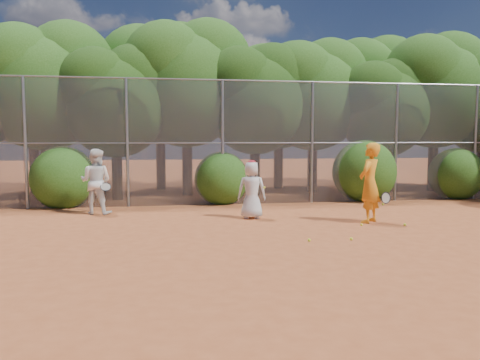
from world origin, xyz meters
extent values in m
plane|color=#A14A24|center=(0.00, 0.00, 0.00)|extent=(80.00, 80.00, 0.00)
cylinder|color=gray|center=(-7.00, 6.00, 2.00)|extent=(0.09, 0.09, 4.00)
cylinder|color=gray|center=(-4.00, 6.00, 2.00)|extent=(0.09, 0.09, 4.00)
cylinder|color=gray|center=(-1.00, 6.00, 2.00)|extent=(0.09, 0.09, 4.00)
cylinder|color=gray|center=(2.00, 6.00, 2.00)|extent=(0.09, 0.09, 4.00)
cylinder|color=gray|center=(5.00, 6.00, 2.00)|extent=(0.09, 0.09, 4.00)
cylinder|color=gray|center=(8.00, 6.00, 2.00)|extent=(0.09, 0.09, 4.00)
cylinder|color=gray|center=(0.00, 6.00, 4.00)|extent=(20.00, 0.05, 0.05)
cylinder|color=gray|center=(0.00, 6.00, 2.00)|extent=(20.00, 0.04, 0.04)
cube|color=slate|center=(0.00, 6.00, 2.00)|extent=(20.00, 0.02, 4.00)
cylinder|color=black|center=(-7.00, 8.50, 1.26)|extent=(0.38, 0.38, 2.52)
sphere|color=#224C13|center=(-7.00, 8.50, 3.73)|extent=(4.03, 4.03, 4.03)
sphere|color=#224C13|center=(-6.19, 8.90, 4.74)|extent=(3.23, 3.23, 3.23)
sphere|color=#224C13|center=(-7.71, 8.20, 4.54)|extent=(3.02, 3.02, 3.02)
cylinder|color=black|center=(-4.50, 7.80, 1.08)|extent=(0.36, 0.36, 2.17)
sphere|color=black|center=(-4.50, 7.80, 3.21)|extent=(3.47, 3.47, 3.47)
sphere|color=black|center=(-3.81, 8.15, 4.08)|extent=(2.78, 2.78, 2.78)
sphere|color=black|center=(-5.11, 7.54, 3.91)|extent=(2.60, 2.60, 2.60)
cylinder|color=black|center=(-2.00, 8.80, 1.33)|extent=(0.39, 0.39, 2.66)
sphere|color=#224C13|center=(-2.00, 8.80, 3.94)|extent=(4.26, 4.26, 4.26)
sphere|color=#224C13|center=(-1.15, 9.23, 5.00)|extent=(3.40, 3.40, 3.40)
sphere|color=#224C13|center=(-2.74, 8.48, 4.79)|extent=(3.19, 3.19, 3.19)
cylinder|color=black|center=(0.50, 8.20, 1.14)|extent=(0.37, 0.37, 2.27)
sphere|color=black|center=(0.50, 8.20, 3.37)|extent=(3.64, 3.64, 3.64)
sphere|color=black|center=(1.23, 8.56, 4.28)|extent=(2.91, 2.91, 2.91)
sphere|color=black|center=(-0.14, 7.93, 4.10)|extent=(2.73, 2.73, 2.73)
cylinder|color=black|center=(3.00, 9.00, 1.22)|extent=(0.38, 0.38, 2.45)
sphere|color=#224C13|center=(3.00, 9.00, 3.63)|extent=(3.92, 3.92, 3.92)
sphere|color=#224C13|center=(3.78, 9.39, 4.61)|extent=(3.14, 3.14, 3.14)
sphere|color=#224C13|center=(2.31, 8.71, 4.41)|extent=(2.94, 2.94, 2.94)
cylinder|color=black|center=(5.50, 8.00, 1.05)|extent=(0.36, 0.36, 2.10)
sphere|color=black|center=(5.50, 8.00, 3.11)|extent=(3.36, 3.36, 3.36)
sphere|color=black|center=(6.17, 8.34, 3.95)|extent=(2.69, 2.69, 2.69)
sphere|color=black|center=(4.91, 7.75, 3.78)|extent=(2.52, 2.52, 2.52)
cylinder|color=black|center=(8.00, 8.60, 1.29)|extent=(0.39, 0.39, 2.59)
sphere|color=#224C13|center=(8.00, 8.60, 3.83)|extent=(4.14, 4.14, 4.14)
sphere|color=#224C13|center=(8.83, 9.01, 4.87)|extent=(3.32, 3.32, 3.32)
sphere|color=#224C13|center=(7.27, 8.29, 4.66)|extent=(3.11, 3.11, 3.11)
sphere|color=black|center=(9.35, 8.02, 4.16)|extent=(2.77, 2.77, 2.77)
cylinder|color=black|center=(-8.00, 10.80, 1.31)|extent=(0.39, 0.39, 2.62)
sphere|color=#224C13|center=(-8.00, 10.80, 3.88)|extent=(4.20, 4.20, 4.20)
sphere|color=#224C13|center=(-7.16, 11.22, 4.94)|extent=(3.36, 3.36, 3.36)
sphere|color=#224C13|center=(-8.73, 10.49, 4.72)|extent=(3.15, 3.15, 3.15)
cylinder|color=black|center=(-3.00, 11.00, 1.40)|extent=(0.40, 0.40, 2.80)
sphere|color=#224C13|center=(-3.00, 11.00, 4.14)|extent=(4.48, 4.48, 4.48)
sphere|color=#224C13|center=(-2.10, 11.45, 5.26)|extent=(3.58, 3.58, 3.58)
sphere|color=#224C13|center=(-3.78, 10.66, 5.04)|extent=(3.36, 3.36, 3.36)
cylinder|color=black|center=(2.00, 10.60, 1.26)|extent=(0.38, 0.38, 2.52)
sphere|color=#224C13|center=(2.00, 10.60, 3.73)|extent=(4.03, 4.03, 4.03)
sphere|color=#224C13|center=(2.81, 11.00, 4.74)|extent=(3.23, 3.23, 3.23)
sphere|color=#224C13|center=(1.29, 10.30, 4.54)|extent=(3.02, 3.02, 3.02)
cylinder|color=black|center=(6.50, 11.20, 1.36)|extent=(0.40, 0.40, 2.73)
sphere|color=#224C13|center=(6.50, 11.20, 4.04)|extent=(4.37, 4.37, 4.37)
sphere|color=#224C13|center=(7.37, 11.64, 5.13)|extent=(3.49, 3.49, 3.49)
sphere|color=#224C13|center=(5.74, 10.87, 4.91)|extent=(3.28, 3.28, 3.28)
sphere|color=#224C13|center=(-6.00, 6.30, 1.00)|extent=(2.00, 2.00, 2.00)
sphere|color=#224C13|center=(-1.00, 6.30, 0.90)|extent=(1.80, 1.80, 1.80)
sphere|color=#224C13|center=(4.00, 6.30, 1.10)|extent=(2.20, 2.20, 2.20)
sphere|color=#224C13|center=(7.50, 6.30, 0.95)|extent=(1.90, 1.90, 1.90)
imported|color=orange|center=(2.27, 2.10, 1.02)|extent=(0.87, 0.86, 2.03)
torus|color=black|center=(2.62, 1.90, 0.65)|extent=(0.31, 0.13, 0.30)
cylinder|color=black|center=(2.56, 2.12, 0.63)|extent=(0.11, 0.28, 0.06)
imported|color=silver|center=(-0.57, 3.19, 0.77)|extent=(0.82, 0.60, 1.54)
ellipsoid|color=maroon|center=(-0.57, 3.19, 1.50)|extent=(0.22, 0.22, 0.13)
sphere|color=yellow|center=(-0.27, 2.99, 0.85)|extent=(0.07, 0.07, 0.07)
imported|color=white|center=(-4.79, 4.66, 0.92)|extent=(1.05, 0.92, 1.85)
torus|color=black|center=(-4.49, 4.36, 0.80)|extent=(0.34, 0.27, 0.24)
cylinder|color=black|center=(-4.52, 4.52, 0.65)|extent=(0.07, 0.23, 0.21)
sphere|color=yellow|center=(1.88, 1.66, 0.03)|extent=(0.07, 0.07, 0.07)
sphere|color=yellow|center=(2.93, 1.50, 0.03)|extent=(0.07, 0.07, 0.07)
sphere|color=yellow|center=(0.99, 0.16, 0.03)|extent=(0.07, 0.07, 0.07)
sphere|color=yellow|center=(0.08, 0.19, 0.03)|extent=(0.07, 0.07, 0.07)
sphere|color=yellow|center=(4.06, 4.95, 0.03)|extent=(0.07, 0.07, 0.07)
camera|label=1|loc=(-2.88, -9.00, 2.12)|focal=35.00mm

